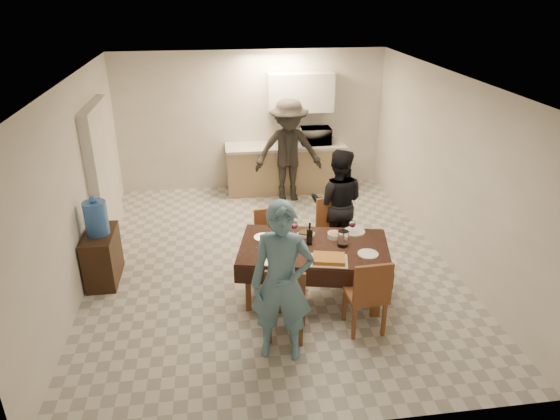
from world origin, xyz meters
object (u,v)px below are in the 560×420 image
at_px(water_jug, 96,218).
at_px(microwave, 316,136).
at_px(person_near, 282,283).
at_px(dining_table, 314,248).
at_px(savoury_tart, 329,259).
at_px(wine_bottle, 310,234).
at_px(water_pitcher, 343,239).
at_px(person_kitchen, 289,151).
at_px(person_far, 337,203).
at_px(console, 103,257).

xyz_separation_m(water_jug, microwave, (3.46, 2.84, 0.14)).
bearing_deg(person_near, water_jug, 152.91).
relative_size(dining_table, water_jug, 4.52).
bearing_deg(savoury_tart, water_jug, 158.43).
bearing_deg(wine_bottle, water_pitcher, -14.04).
distance_m(person_near, person_kitchen, 4.24).
relative_size(dining_table, water_pitcher, 9.80).
relative_size(dining_table, person_far, 1.25).
bearing_deg(water_pitcher, person_kitchen, 93.46).
height_order(person_near, person_kitchen, person_kitchen).
xyz_separation_m(console, person_near, (2.17, -1.78, 0.54)).
distance_m(water_jug, person_kitchen, 3.74).
distance_m(wine_bottle, savoury_tart, 0.47).
height_order(savoury_tart, person_far, person_far).
relative_size(water_jug, wine_bottle, 1.49).
xyz_separation_m(dining_table, water_pitcher, (0.35, -0.05, 0.14)).
bearing_deg(water_jug, person_near, -39.46).
bearing_deg(savoury_tart, console, 158.43).
bearing_deg(dining_table, console, 177.41).
bearing_deg(savoury_tart, microwave, 80.82).
bearing_deg(water_pitcher, savoury_tart, -127.15).
xyz_separation_m(water_jug, wine_bottle, (2.67, -0.68, -0.06)).
height_order(water_jug, savoury_tart, water_jug).
bearing_deg(wine_bottle, person_near, -114.44).
bearing_deg(console, person_far, 5.54).
height_order(console, microwave, microwave).
bearing_deg(dining_table, person_far, 74.87).
bearing_deg(person_kitchen, person_near, -99.62).
xyz_separation_m(microwave, person_kitchen, (-0.58, -0.45, -0.13)).
distance_m(water_pitcher, person_near, 1.35).
height_order(microwave, person_kitchen, person_kitchen).
height_order(wine_bottle, savoury_tart, wine_bottle).
relative_size(wine_bottle, person_near, 0.17).
distance_m(dining_table, person_far, 1.19).
bearing_deg(microwave, console, 39.45).
height_order(wine_bottle, person_kitchen, person_kitchen).
bearing_deg(savoury_tart, wine_bottle, 109.23).
bearing_deg(dining_table, water_jug, 177.41).
bearing_deg(wine_bottle, microwave, 77.38).
bearing_deg(savoury_tart, person_kitchen, 89.05).
bearing_deg(water_pitcher, person_far, 79.70).
bearing_deg(console, dining_table, -15.10).
height_order(console, person_far, person_far).
bearing_deg(microwave, water_jug, 39.45).
xyz_separation_m(water_pitcher, person_far, (0.20, 1.10, -0.01)).
xyz_separation_m(dining_table, savoury_tart, (0.10, -0.38, 0.06)).
distance_m(person_near, person_far, 2.37).
distance_m(console, microwave, 4.53).
bearing_deg(microwave, person_near, 74.43).
bearing_deg(dining_table, savoury_tart, -62.74).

